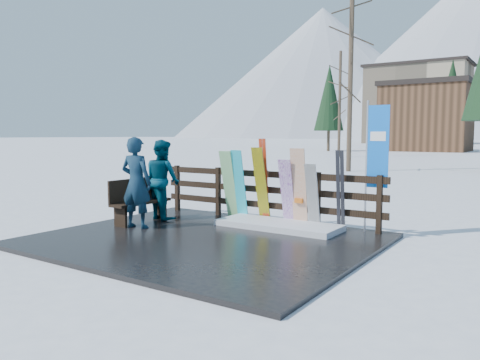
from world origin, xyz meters
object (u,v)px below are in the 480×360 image
Objects in this scene: bench at (139,199)px; snowboard_5 at (299,188)px; snowboard_4 at (312,196)px; snowboard_3 at (287,192)px; person_back at (163,179)px; snowboard_0 at (240,185)px; snowboard_2 at (261,185)px; person_front at (136,183)px; snowboard_1 at (229,185)px; rental_flag at (375,151)px.

snowboard_5 is (3.16, 1.52, 0.31)m from bench.
snowboard_4 is (3.47, 1.52, 0.15)m from bench.
snowboard_3 is 0.87× the size of snowboard_5.
person_back is (-3.32, -0.92, 0.24)m from snowboard_4.
snowboard_0 is 0.89× the size of person_back.
person_back reaches higher than snowboard_0.
snowboard_2 reaches higher than snowboard_5.
snowboard_5 is 0.88× the size of person_front.
snowboard_4 is (2.10, 0.00, -0.11)m from snowboard_1.
bench is 0.58× the size of rental_flag.
bench is 0.82× the size of person_back.
person_back is (-4.52, -1.19, -0.69)m from rental_flag.
snowboard_0 is at bearing 0.00° from snowboard_1.
snowboard_5 is (0.28, 0.00, 0.12)m from snowboard_3.
snowboard_5 is 3.15m from person_back.
snowboard_0 reaches higher than bench.
snowboard_2 is 1.02× the size of snowboard_5.
person_back is (-3.01, -0.92, 0.08)m from snowboard_5.
bench is at bearing -132.00° from snowboard_1.
snowboard_0 is 0.95× the size of snowboard_2.
person_back reaches higher than snowboard_1.
snowboard_0 is (1.66, 1.52, 0.28)m from bench.
bench is 0.74m from person_back.
snowboard_0 is 0.29m from snowboard_1.
snowboard_3 is 2.89m from person_back.
rental_flag is 4.72m from person_back.
snowboard_1 is (1.37, 1.52, 0.27)m from bench.
bench is at bearing -137.46° from snowboard_0.
snowboard_1 is 2.10m from snowboard_4.
bench is at bearing -158.97° from rental_flag.
snowboard_0 is at bearing 180.00° from snowboard_3.
snowboard_0 reaches higher than snowboard_4.
snowboard_0 is at bearing 42.54° from bench.
snowboard_0 is 1.22m from snowboard_3.
snowboard_1 is at bearing 48.00° from bench.
snowboard_5 is (1.50, -0.00, 0.03)m from snowboard_0.
rental_flag is 1.43× the size of person_back.
snowboard_1 is at bearing -175.31° from rental_flag.
person_front reaches higher than snowboard_4.
snowboard_4 is at bearing -157.37° from person_front.
snowboard_4 is at bearing 0.00° from snowboard_5.
snowboard_1 is 1.79m from snowboard_5.
snowboard_1 is 1.53m from person_back.
bench is 0.93× the size of snowboard_0.
bench is at bearing -154.25° from snowboard_5.
rental_flag reaches higher than snowboard_0.
snowboard_2 is 2.69m from person_front.
snowboard_4 is at bearing -167.28° from rental_flag.
rental_flag reaches higher than bench.
snowboard_5 is (-0.31, -0.00, 0.16)m from snowboard_4.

